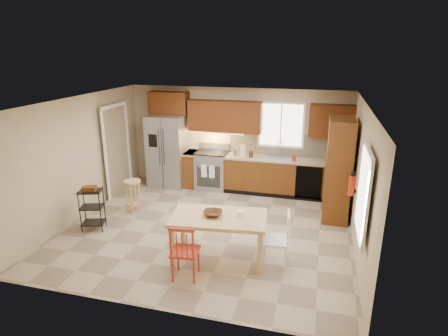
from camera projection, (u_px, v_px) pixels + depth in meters
name	position (u px, v px, depth m)	size (l,w,h in m)	color
floor	(208.00, 228.00, 7.43)	(5.50, 5.50, 0.00)	tan
ceiling	(206.00, 102.00, 6.66)	(5.50, 5.00, 0.02)	silver
wall_back	(236.00, 138.00, 9.34)	(5.50, 0.02, 2.50)	#CCB793
wall_front	(149.00, 227.00, 4.74)	(5.50, 0.02, 2.50)	#CCB793
wall_left	(79.00, 158.00, 7.71)	(0.02, 5.00, 2.50)	#CCB793
wall_right	(361.00, 181.00, 6.38)	(0.02, 5.00, 2.50)	#CCB793
refrigerator	(168.00, 151.00, 9.51)	(0.92, 0.75, 1.82)	gray
range_stove	(212.00, 170.00, 9.43)	(0.76, 0.63, 0.92)	gray
base_cabinet_narrow	(192.00, 169.00, 9.58)	(0.30, 0.60, 0.90)	#643412
base_cabinet_run	(285.00, 177.00, 9.01)	(2.92, 0.60, 0.90)	#643412
dishwasher	(309.00, 183.00, 8.60)	(0.60, 0.02, 0.78)	black
backsplash	(288.00, 145.00, 9.04)	(2.92, 0.03, 0.55)	beige
upper_over_fridge	(169.00, 103.00, 9.33)	(1.00, 0.35, 0.55)	#612B10
upper_left_block	(225.00, 116.00, 9.07)	(1.80, 0.35, 0.75)	#612B10
upper_right_block	(332.00, 121.00, 8.46)	(1.00, 0.35, 0.75)	#612B10
window_back	(281.00, 125.00, 8.94)	(1.12, 0.04, 1.12)	white
sink	(278.00, 160.00, 8.92)	(0.62, 0.46, 0.16)	gray
undercab_glow	(213.00, 132.00, 9.24)	(1.60, 0.30, 0.01)	#FFBF66
soap_bottle	(294.00, 157.00, 8.70)	(0.09, 0.09, 0.19)	red
paper_towel	(243.00, 151.00, 9.03)	(0.12, 0.12, 0.28)	white
canister_steel	(235.00, 152.00, 9.09)	(0.11, 0.11, 0.18)	gray
canister_wood	(251.00, 154.00, 8.97)	(0.10, 0.10, 0.14)	#502C15
pantry	(338.00, 169.00, 7.63)	(0.50, 0.95, 2.10)	#643412
fire_extinguisher	(352.00, 186.00, 6.60)	(0.12, 0.12, 0.36)	red
window_right	(364.00, 194.00, 5.28)	(0.04, 1.02, 1.32)	white
doorway	(116.00, 151.00, 8.94)	(0.04, 0.95, 2.10)	#8C7A59
dining_table	(219.00, 238.00, 6.27)	(1.57, 0.88, 0.77)	#DCB76E
chair_red	(185.00, 250.00, 5.73)	(0.43, 0.43, 0.92)	#B02C1B
chair_white	(276.00, 239.00, 6.06)	(0.43, 0.43, 0.92)	white
table_bowl	(213.00, 216.00, 6.17)	(0.32, 0.32, 0.08)	#502C15
table_jar	(240.00, 215.00, 6.15)	(0.12, 0.12, 0.13)	white
bar_stool	(133.00, 197.00, 8.03)	(0.36, 0.36, 0.73)	#DCB76E
utility_cart	(92.00, 209.00, 7.27)	(0.42, 0.33, 0.85)	black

